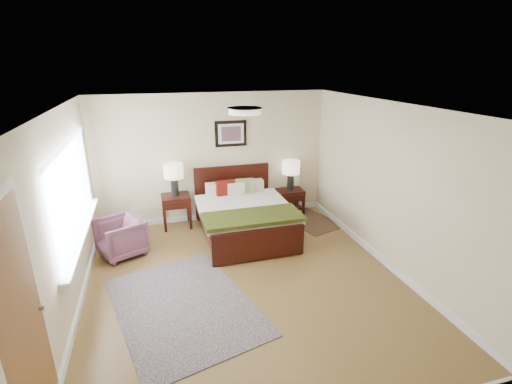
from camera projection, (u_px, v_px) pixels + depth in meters
floor at (246, 282)px, 5.39m from camera, size 5.00×5.00×0.00m
back_wall at (214, 158)px, 7.24m from camera, size 4.50×0.04×2.50m
front_wall at (331, 321)px, 2.71m from camera, size 4.50×0.04×2.50m
left_wall at (62, 221)px, 4.39m from camera, size 0.04×5.00×2.50m
right_wall at (391, 188)px, 5.56m from camera, size 0.04×5.00×2.50m
ceiling at (245, 108)px, 4.55m from camera, size 4.50×5.00×0.02m
window at (75, 192)px, 4.99m from camera, size 0.11×2.72×1.32m
door at (24, 331)px, 2.87m from camera, size 0.06×1.00×2.18m
ceil_fixture at (245, 111)px, 4.57m from camera, size 0.44×0.44×0.08m
bed at (244, 210)px, 6.70m from camera, size 1.64×1.97×1.06m
wall_art at (231, 134)px, 7.14m from camera, size 0.62×0.05×0.50m
nightstand_left at (176, 202)px, 7.05m from camera, size 0.53×0.48×0.63m
nightstand_right at (290, 199)px, 7.72m from camera, size 0.53×0.40×0.53m
lamp_left at (174, 173)px, 6.88m from camera, size 0.36×0.36×0.61m
lamp_right at (291, 170)px, 7.53m from camera, size 0.36×0.36×0.61m
armchair at (121, 237)px, 6.07m from camera, size 0.91×0.90×0.63m
rug_persian at (184, 305)px, 4.88m from camera, size 2.13×2.60×0.01m
rug_navy at (310, 220)px, 7.47m from camera, size 1.14×1.41×0.01m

